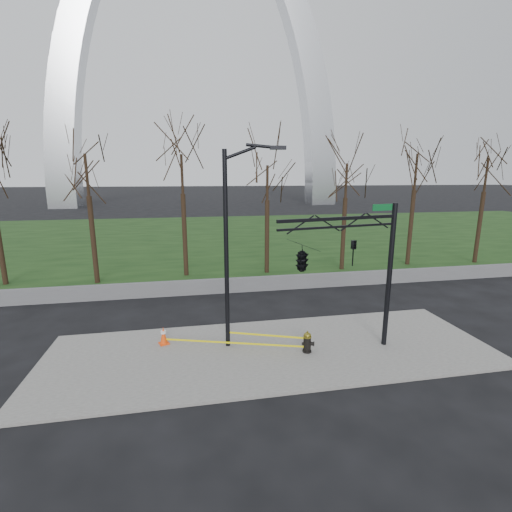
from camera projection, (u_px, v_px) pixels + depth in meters
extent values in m
plane|color=black|center=(272.00, 352.00, 14.68)|extent=(500.00, 500.00, 0.00)
cube|color=slate|center=(272.00, 351.00, 14.67)|extent=(18.00, 6.00, 0.10)
cube|color=black|center=(216.00, 235.00, 43.45)|extent=(120.00, 40.00, 0.06)
cube|color=#59595B|center=(243.00, 285.00, 22.25)|extent=(60.00, 0.30, 0.90)
cylinder|color=black|center=(307.00, 351.00, 14.49)|extent=(0.36, 0.36, 0.06)
cylinder|color=black|center=(307.00, 344.00, 14.43)|extent=(0.27, 0.27, 0.63)
cylinder|color=black|center=(313.00, 344.00, 14.37)|extent=(0.26, 0.24, 0.17)
cylinder|color=black|center=(303.00, 344.00, 14.45)|extent=(0.14, 0.14, 0.11)
cylinder|color=olive|center=(307.00, 337.00, 14.35)|extent=(0.32, 0.32, 0.06)
ellipsoid|color=olive|center=(307.00, 335.00, 14.34)|extent=(0.30, 0.30, 0.22)
cylinder|color=olive|center=(308.00, 332.00, 14.31)|extent=(0.06, 0.06, 0.08)
cube|color=#FF480D|center=(164.00, 343.00, 15.18)|extent=(0.50, 0.50, 0.04)
cone|color=#FF480D|center=(163.00, 335.00, 15.10)|extent=(0.30, 0.30, 0.71)
cylinder|color=white|center=(163.00, 332.00, 15.07)|extent=(0.23, 0.23, 0.11)
cylinder|color=black|center=(226.00, 254.00, 14.20)|extent=(0.18, 0.18, 8.00)
cylinder|color=black|center=(239.00, 153.00, 13.39)|extent=(1.27, 0.29, 0.56)
cylinder|color=black|center=(262.00, 146.00, 13.38)|extent=(1.21, 0.28, 0.22)
cube|color=black|center=(278.00, 148.00, 13.42)|extent=(0.62, 0.30, 0.14)
cylinder|color=black|center=(389.00, 278.00, 14.54)|extent=(0.20, 0.20, 6.00)
cube|color=black|center=(340.00, 219.00, 13.13)|extent=(4.94, 1.01, 0.12)
cube|color=black|center=(339.00, 227.00, 13.19)|extent=(4.93, 0.97, 0.08)
cube|color=#0C5926|center=(383.00, 207.00, 13.71)|extent=(0.89, 0.20, 0.25)
imported|color=black|center=(353.00, 253.00, 13.66)|extent=(0.20, 0.23, 1.00)
imported|color=black|center=(302.00, 258.00, 12.90)|extent=(0.96, 2.54, 1.00)
cube|color=yellow|center=(267.00, 335.00, 14.64)|extent=(3.07, 1.16, 0.08)
cube|color=yellow|center=(234.00, 343.00, 14.79)|extent=(5.71, 1.80, 0.08)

